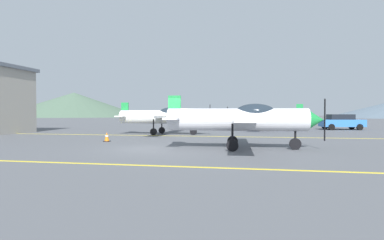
{
  "coord_description": "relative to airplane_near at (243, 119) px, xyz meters",
  "views": [
    {
      "loc": [
        4.57,
        -15.01,
        1.76
      ],
      "look_at": [
        -0.27,
        10.0,
        1.2
      ],
      "focal_mm": 29.93,
      "sensor_mm": 36.0,
      "label": 1
    }
  ],
  "objects": [
    {
      "name": "ground_plane",
      "position": [
        -4.05,
        -0.74,
        -1.48
      ],
      "size": [
        400.0,
        400.0,
        0.0
      ],
      "primitive_type": "plane",
      "color": "#54565B"
    },
    {
      "name": "apron_line_near",
      "position": [
        -4.05,
        -5.59,
        -1.48
      ],
      "size": [
        80.0,
        0.16,
        0.01
      ],
      "primitive_type": "cube",
      "color": "yellow",
      "rests_on": "ground_plane"
    },
    {
      "name": "apron_line_far",
      "position": [
        -4.05,
        8.04,
        -1.48
      ],
      "size": [
        80.0,
        0.16,
        0.01
      ],
      "primitive_type": "cube",
      "color": "yellow",
      "rests_on": "ground_plane"
    },
    {
      "name": "airplane_near",
      "position": [
        0.0,
        0.0,
        0.0
      ],
      "size": [
        7.64,
        8.79,
        2.63
      ],
      "color": "silver",
      "rests_on": "ground_plane"
    },
    {
      "name": "airplane_mid",
      "position": [
        -6.7,
        9.41,
        0.0
      ],
      "size": [
        7.59,
        8.76,
        2.63
      ],
      "color": "white",
      "rests_on": "ground_plane"
    },
    {
      "name": "airplane_far",
      "position": [
        1.59,
        17.31,
        0.0
      ],
      "size": [
        7.69,
        8.8,
        2.63
      ],
      "color": "#33478C",
      "rests_on": "ground_plane"
    },
    {
      "name": "car_sedan",
      "position": [
        9.59,
        20.16,
        -0.64
      ],
      "size": [
        4.52,
        2.52,
        1.62
      ],
      "color": "#3372BF",
      "rests_on": "ground_plane"
    },
    {
      "name": "traffic_cone_front",
      "position": [
        -8.37,
        2.56,
        -1.19
      ],
      "size": [
        0.36,
        0.36,
        0.59
      ],
      "color": "black",
      "rests_on": "ground_plane"
    },
    {
      "name": "hill_left",
      "position": [
        -79.11,
        115.66,
        4.0
      ],
      "size": [
        63.0,
        63.0,
        10.96
      ],
      "primitive_type": "cone",
      "color": "#4C6651",
      "rests_on": "ground_plane"
    }
  ]
}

